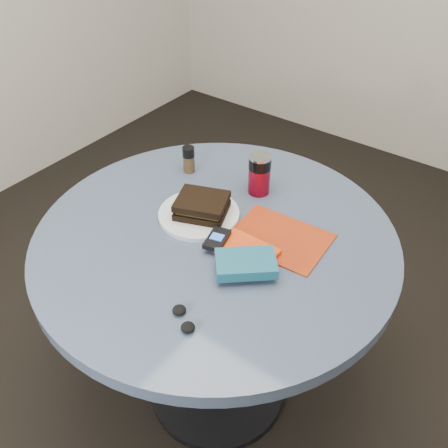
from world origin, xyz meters
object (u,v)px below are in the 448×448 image
Objects in this scene: sandwich at (202,206)px; headphones at (183,319)px; magazine at (279,238)px; mp3_player at (217,239)px; novel at (246,264)px; soda_can at (259,174)px; red_book at (246,250)px; plate at (199,214)px; pepper_grinder at (189,159)px; table at (216,276)px.

headphones is (0.20, -0.33, -0.03)m from sandwich.
mp3_player reaches higher than magazine.
soda_can is at bearing 77.32° from novel.
sandwich is 0.68× the size of magazine.
novel is at bearing -55.93° from red_book.
sandwich is 1.12× the size of red_book.
plate reaches higher than magazine.
red_book is (0.37, -0.22, -0.03)m from pepper_grinder.
table is 6.72× the size of novel.
pepper_grinder reaches higher than plate.
plate is (-0.08, 0.04, 0.17)m from table.
mp3_player is at bearing 110.41° from headphones.
headphones is (0.01, -0.27, -0.00)m from red_book.
pepper_grinder is (-0.18, 0.16, 0.01)m from sandwich.
soda_can reaches higher than sandwich.
sandwich is at bearing -107.13° from soda_can.
mp3_player is (0.29, -0.24, -0.02)m from pepper_grinder.
headphones is (-0.02, -0.37, 0.01)m from magazine.
pepper_grinder reaches higher than table.
red_book is (-0.04, -0.10, 0.01)m from magazine.
mp3_player is at bearing -34.67° from sandwich.
mp3_player is (-0.12, -0.12, 0.02)m from magazine.
novel is at bearing -26.36° from table.
magazine is at bearing 86.19° from headphones.
novel is 1.56× the size of mp3_player.
novel reaches higher than plate.
table is 0.36m from headphones.
plate reaches higher than table.
pepper_grinder is (-0.24, -0.04, -0.02)m from soda_can.
pepper_grinder is (-0.26, 0.20, 0.21)m from table.
red_book is 0.07m from novel.
plate is at bearing -170.74° from magazine.
magazine is at bearing 12.53° from plate.
plate is at bearing -149.04° from sandwich.
pepper_grinder is at bearing 161.00° from magazine.
soda_can is (0.07, 0.20, 0.06)m from plate.
table is 11.41× the size of pepper_grinder.
novel is 0.21m from headphones.
mp3_player is (-0.12, 0.04, -0.01)m from novel.
novel is (0.15, -0.08, 0.20)m from table.
soda_can reaches higher than table.
pepper_grinder is at bearing 140.66° from mp3_player.
table is 6.47× the size of red_book.
plate is 0.22m from soda_can.
red_book is at bearing -7.92° from table.
soda_can is at bearing 134.47° from magazine.
soda_can is 0.29m from red_book.
table is at bearing -86.41° from soda_can.
magazine is at bearing -15.73° from pepper_grinder.
red_book is (0.11, -0.02, 0.17)m from table.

